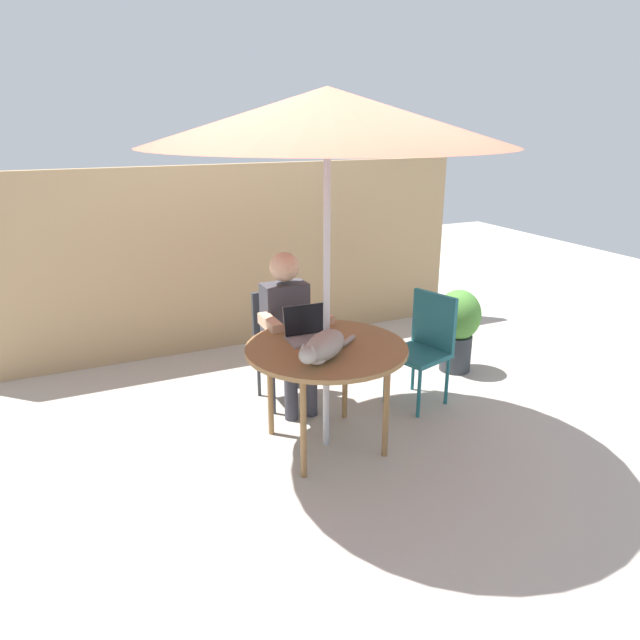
% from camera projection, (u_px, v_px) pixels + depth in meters
% --- Properties ---
extents(ground_plane, '(14.00, 14.00, 0.00)m').
position_uv_depth(ground_plane, '(326.00, 444.00, 4.08)').
color(ground_plane, '#ADA399').
extents(fence_back, '(4.80, 0.08, 1.75)m').
position_uv_depth(fence_back, '(232.00, 258.00, 5.61)').
color(fence_back, tan).
rests_on(fence_back, ground).
extents(patio_table, '(1.07, 1.07, 0.73)m').
position_uv_depth(patio_table, '(326.00, 354.00, 3.86)').
color(patio_table, olive).
rests_on(patio_table, ground).
extents(patio_umbrella, '(2.20, 2.20, 2.32)m').
position_uv_depth(patio_umbrella, '(327.00, 117.00, 3.38)').
color(patio_umbrella, '#B7B7BC').
rests_on(patio_umbrella, ground).
extents(chair_occupied, '(0.40, 0.40, 0.87)m').
position_uv_depth(chair_occupied, '(281.00, 338.00, 4.63)').
color(chair_occupied, '#33383F').
rests_on(chair_occupied, ground).
extents(chair_empty, '(0.50, 0.50, 0.87)m').
position_uv_depth(chair_empty, '(425.00, 341.00, 4.57)').
color(chair_empty, '#1E606B').
rests_on(chair_empty, ground).
extents(person_seated, '(0.48, 0.48, 1.21)m').
position_uv_depth(person_seated, '(288.00, 323.00, 4.44)').
color(person_seated, '#3F3F47').
rests_on(person_seated, ground).
extents(laptop, '(0.31, 0.27, 0.21)m').
position_uv_depth(laptop, '(308.00, 329.00, 3.97)').
color(laptop, gray).
rests_on(laptop, patio_table).
extents(cat, '(0.55, 0.42, 0.17)m').
position_uv_depth(cat, '(323.00, 347.00, 3.60)').
color(cat, gray).
rests_on(cat, patio_table).
extents(potted_plant_near_fence, '(0.39, 0.39, 0.74)m').
position_uv_depth(potted_plant_near_fence, '(458.00, 325.00, 5.16)').
color(potted_plant_near_fence, '#33383D').
rests_on(potted_plant_near_fence, ground).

